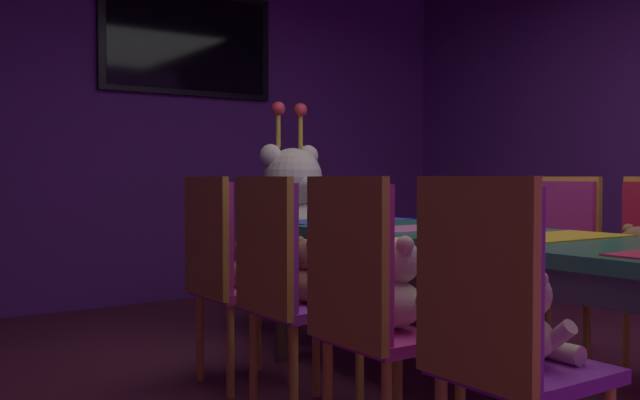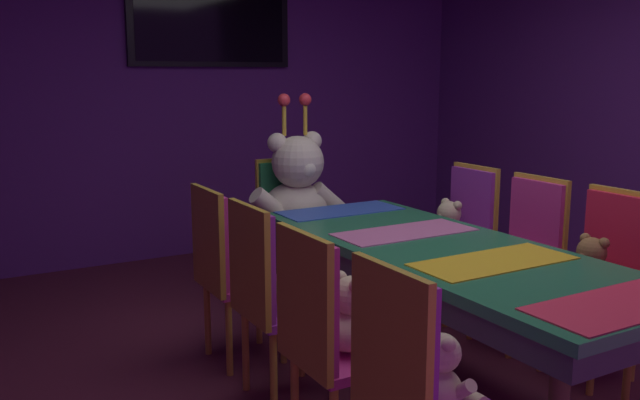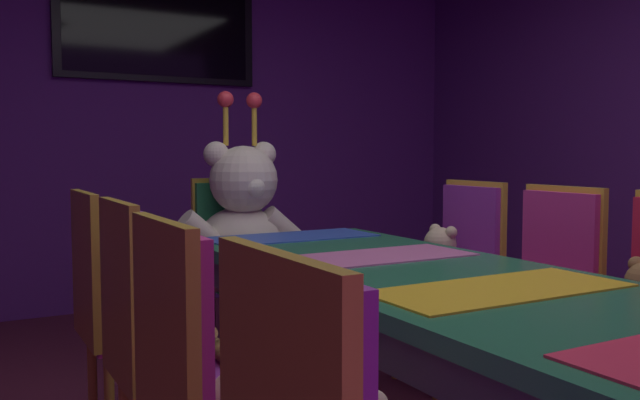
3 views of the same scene
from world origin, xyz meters
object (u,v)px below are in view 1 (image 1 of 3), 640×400
chair_left_1 (364,294)px  chair_left_0 (494,321)px  wall_tv (188,43)px  chair_right_2 (557,249)px  teddy_left_3 (248,264)px  chair_left_3 (221,260)px  banquet_table (482,252)px  chair_right_3 (480,242)px  teddy_left_0 (529,323)px  teddy_right_3 (462,243)px  chair_left_2 (280,272)px  teddy_left_1 (398,289)px  throne_chair (279,238)px  king_teddy_bear (294,211)px  teddy_right_1 (637,262)px  teddy_left_2 (310,275)px

chair_left_1 → chair_left_0: bearing=-88.4°
wall_tv → chair_right_2: bearing=-73.6°
teddy_left_3 → wall_tv: (0.71, 2.29, 1.48)m
chair_left_0 → chair_left_3: size_ratio=1.00×
banquet_table → chair_left_0: bearing=-135.7°
chair_right_3 → wall_tv: bearing=-69.8°
chair_right_2 → chair_left_0: bearing=32.6°
banquet_table → teddy_left_0: 1.12m
banquet_table → teddy_right_3: 1.06m
banquet_table → chair_left_2: bearing=160.4°
chair_right_2 → teddy_right_3: size_ratio=2.93×
chair_right_3 → chair_left_0: bearing=43.8°
teddy_left_1 → chair_left_0: bearing=-103.6°
chair_right_3 → throne_chair: (-0.85, 0.91, 0.00)m
chair_right_2 → wall_tv: (-0.84, 2.86, 1.45)m
banquet_table → king_teddy_bear: king_teddy_bear is taller
chair_left_1 → teddy_right_1: (1.60, 0.02, -0.01)m
teddy_left_2 → teddy_right_1: 1.54m
teddy_left_3 → teddy_right_3: bearing=-0.8°
king_teddy_bear → teddy_left_3: bearing=-44.6°
teddy_right_3 → teddy_right_1: bearing=91.0°
chair_left_0 → banquet_table: bearing=44.3°
teddy_left_0 → teddy_right_3: (1.42, 1.64, 0.02)m
teddy_left_1 → wall_tv: (0.74, 3.41, 1.45)m
teddy_left_2 → throne_chair: 1.58m
chair_right_3 → king_teddy_bear: king_teddy_bear is taller
teddy_right_1 → teddy_right_3: bearing=-89.0°
teddy_left_2 → chair_right_2: bearing=-2.0°
chair_left_0 → chair_left_3: 1.67m
teddy_left_1 → teddy_left_2: (0.03, 0.60, -0.02)m
king_teddy_bear → chair_right_2: bearing=33.2°
king_teddy_bear → wall_tv: wall_tv is taller
teddy_left_1 → chair_right_2: size_ratio=0.35×
chair_left_2 → throne_chair: same height
chair_left_0 → chair_left_2: bearing=88.9°
banquet_table → teddy_left_1: bearing=-157.7°
teddy_left_0 → king_teddy_bear: size_ratio=0.29×
teddy_left_0 → chair_right_3: chair_right_3 is taller
chair_left_3 → banquet_table: bearing=-43.9°
teddy_left_0 → chair_left_1: chair_left_1 is taller
chair_left_1 → teddy_left_3: (0.17, 1.12, -0.03)m
teddy_left_2 → wall_tv: bearing=76.0°
teddy_left_0 → teddy_left_2: (0.02, 1.15, 0.00)m
teddy_left_1 → throne_chair: size_ratio=0.35×
teddy_left_0 → banquet_table: bearing=49.4°
teddy_left_2 → king_teddy_bear: (0.70, 1.24, 0.20)m
chair_right_2 → wall_tv: 3.32m
chair_right_2 → teddy_left_2: bearing=-2.0°
teddy_right_3 → throne_chair: bearing=-52.5°
chair_left_1 → king_teddy_bear: size_ratio=1.00×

